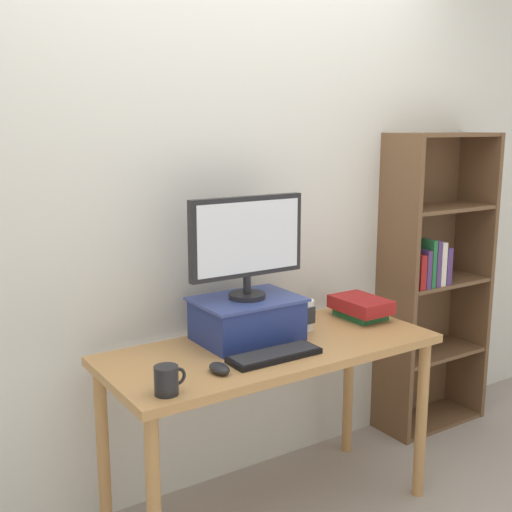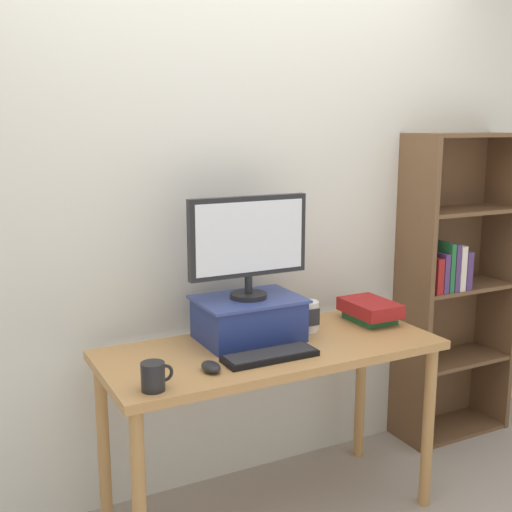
{
  "view_description": "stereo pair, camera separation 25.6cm",
  "coord_description": "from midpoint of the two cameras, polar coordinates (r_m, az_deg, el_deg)",
  "views": [
    {
      "loc": [
        -1.42,
        -2.06,
        1.65
      ],
      "look_at": [
        -0.05,
        0.05,
        1.14
      ],
      "focal_mm": 45.0,
      "sensor_mm": 36.0,
      "label": 1
    },
    {
      "loc": [
        -1.2,
        -2.19,
        1.65
      ],
      "look_at": [
        -0.05,
        0.05,
        1.14
      ],
      "focal_mm": 45.0,
      "sensor_mm": 36.0,
      "label": 2
    }
  ],
  "objects": [
    {
      "name": "coffee_mug",
      "position": [
        2.21,
        -5.78,
        -10.66
      ],
      "size": [
        0.11,
        0.08,
        0.1
      ],
      "color": "black",
      "rests_on": "desk"
    },
    {
      "name": "bookshelf_unit",
      "position": [
        3.59,
        18.97,
        -2.4
      ],
      "size": [
        0.63,
        0.28,
        1.61
      ],
      "color": "brown",
      "rests_on": "ground_plane"
    },
    {
      "name": "desk",
      "position": [
        2.68,
        4.11,
        -9.89
      ],
      "size": [
        1.39,
        0.59,
        0.77
      ],
      "color": "#B7844C",
      "rests_on": "ground_plane"
    },
    {
      "name": "computer_monitor",
      "position": [
        2.61,
        2.14,
        1.33
      ],
      "size": [
        0.52,
        0.15,
        0.42
      ],
      "color": "black",
      "rests_on": "riser_box"
    },
    {
      "name": "riser_box",
      "position": [
        2.69,
        2.07,
        -5.5
      ],
      "size": [
        0.43,
        0.31,
        0.18
      ],
      "color": "navy",
      "rests_on": "desk"
    },
    {
      "name": "desk_speaker",
      "position": [
        2.83,
        7.27,
        -5.35
      ],
      "size": [
        0.09,
        0.1,
        0.13
      ],
      "color": "silver",
      "rests_on": "desk"
    },
    {
      "name": "keyboard",
      "position": [
        2.5,
        4.23,
        -8.88
      ],
      "size": [
        0.38,
        0.13,
        0.02
      ],
      "color": "black",
      "rests_on": "desk"
    },
    {
      "name": "back_wall",
      "position": [
        2.88,
        -0.11,
        4.54
      ],
      "size": [
        7.0,
        0.08,
        2.6
      ],
      "color": "silver",
      "rests_on": "ground_plane"
    },
    {
      "name": "computer_mouse",
      "position": [
        2.37,
        -0.9,
        -9.88
      ],
      "size": [
        0.06,
        0.1,
        0.04
      ],
      "color": "black",
      "rests_on": "desk"
    },
    {
      "name": "book_stack",
      "position": [
        3.0,
        12.52,
        -4.77
      ],
      "size": [
        0.19,
        0.27,
        0.1
      ],
      "color": "#236B38",
      "rests_on": "desk"
    }
  ]
}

